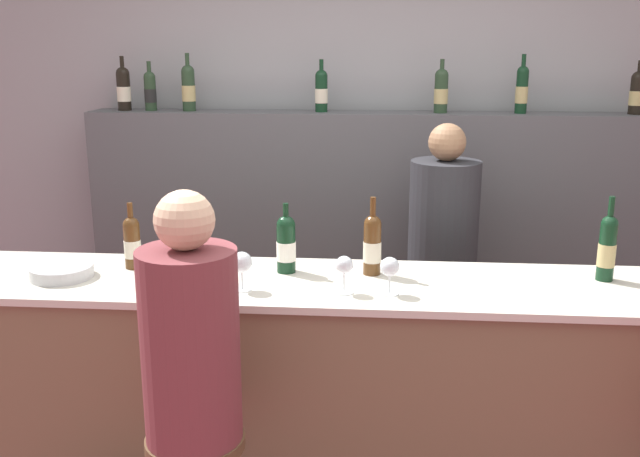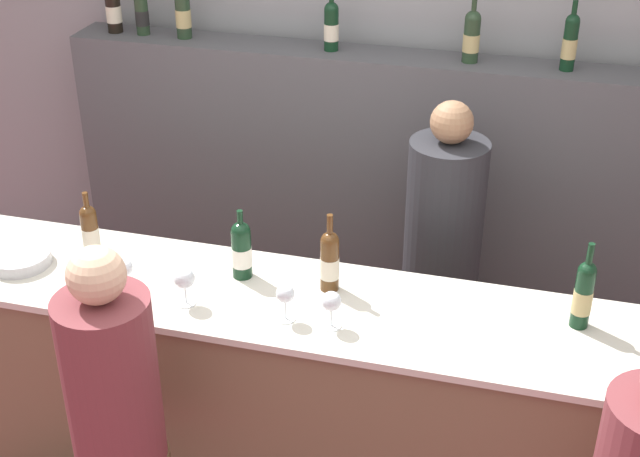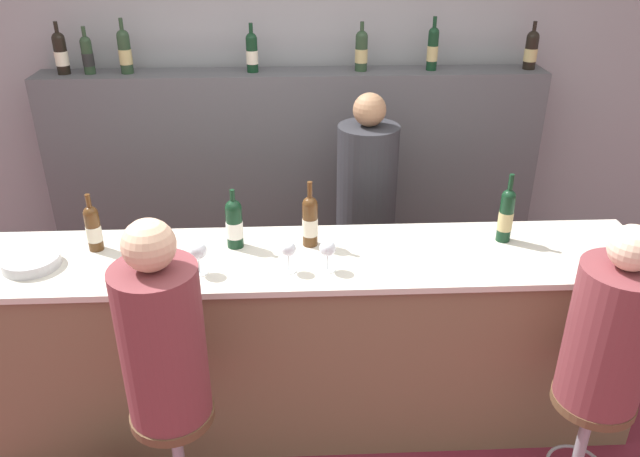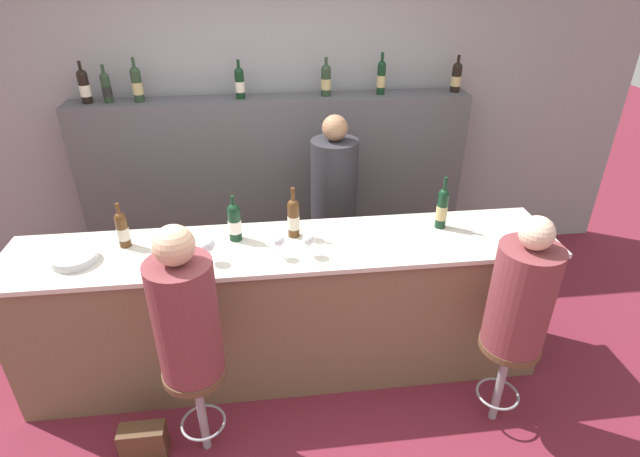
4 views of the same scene
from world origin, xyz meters
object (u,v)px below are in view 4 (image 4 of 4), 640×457
wine_bottle_counter_0 (122,229)px  wine_bottle_backbar_2 (137,84)px  wine_glass_0 (163,248)px  wine_glass_3 (309,240)px  wine_bottle_counter_3 (442,208)px  wine_bottle_counter_1 (234,222)px  wine_bottle_counter_2 (293,217)px  wine_bottle_backbar_0 (84,86)px  wine_glass_2 (278,242)px  wine_bottle_backbar_4 (326,80)px  wine_glass_1 (208,246)px  bar_stool_left (198,388)px  wine_bottle_backbar_6 (456,77)px  bar_stool_right (506,360)px  guest_seated_left (185,313)px  metal_bowl (74,258)px  bartender (333,220)px  wine_bottle_backbar_3 (240,83)px  handbag (143,441)px  wine_bottle_backbar_5 (381,77)px  guest_seated_right (522,293)px

wine_bottle_counter_0 → wine_bottle_backbar_2: size_ratio=0.88×
wine_glass_0 → wine_glass_3: bearing=0.0°
wine_bottle_counter_3 → wine_bottle_backbar_2: wine_bottle_backbar_2 is taller
wine_bottle_counter_1 → wine_bottle_counter_2: 0.36m
wine_bottle_backbar_0 → wine_glass_2: (1.36, -1.47, -0.58)m
wine_bottle_backbar_0 → wine_bottle_backbar_4: (1.82, -0.00, -0.00)m
wine_glass_1 → bar_stool_left: wine_glass_1 is taller
wine_bottle_backbar_6 → wine_glass_3: bearing=-132.7°
wine_glass_2 → bar_stool_right: wine_glass_2 is taller
wine_bottle_backbar_6 → guest_seated_left: bearing=-136.3°
wine_bottle_backbar_2 → wine_bottle_backbar_6: wine_bottle_backbar_2 is taller
bar_stool_left → metal_bowl: bearing=141.1°
bar_stool_left → bartender: 1.71m
wine_bottle_counter_1 → bar_stool_right: wine_bottle_counter_1 is taller
wine_bottle_backbar_4 → wine_glass_3: bearing=-101.2°
wine_glass_1 → wine_bottle_backbar_3: bearing=82.5°
guest_seated_left → handbag: guest_seated_left is taller
handbag → metal_bowl: bearing=121.0°
wine_bottle_backbar_0 → guest_seated_left: (0.87, -1.93, -0.69)m
wine_bottle_counter_2 → wine_bottle_backbar_3: wine_bottle_backbar_3 is taller
wine_bottle_counter_1 → wine_glass_0: (-0.39, -0.25, -0.01)m
wine_bottle_backbar_5 → guest_seated_left: bearing=-125.9°
wine_bottle_backbar_0 → wine_bottle_backbar_4: size_ratio=1.05×
wine_glass_2 → guest_seated_left: guest_seated_left is taller
wine_bottle_counter_3 → bar_stool_left: size_ratio=0.56×
wine_bottle_counter_3 → wine_bottle_backbar_6: size_ratio=1.21×
wine_bottle_counter_3 → guest_seated_left: bearing=-155.5°
wine_bottle_counter_0 → wine_glass_2: (0.92, -0.25, -0.01)m
wine_bottle_counter_2 → bar_stool_right: 1.52m
bar_stool_right → guest_seated_right: 0.48m
wine_bottle_counter_0 → wine_glass_1: 0.58m
bartender → wine_bottle_backbar_0: bearing=163.8°
wine_bottle_counter_2 → wine_bottle_backbar_5: wine_bottle_backbar_5 is taller
wine_glass_0 → wine_glass_3: wine_glass_0 is taller
wine_bottle_counter_2 → handbag: wine_bottle_counter_2 is taller
wine_glass_2 → handbag: bearing=-151.3°
wine_bottle_backbar_4 → wine_glass_3: (-0.29, -1.47, -0.58)m
wine_bottle_backbar_2 → guest_seated_left: wine_bottle_backbar_2 is taller
bar_stool_left → guest_seated_left: size_ratio=0.72×
wine_glass_3 → wine_bottle_backbar_4: bearing=78.8°
metal_bowl → guest_seated_right: bearing=-12.7°
wine_bottle_backbar_5 → handbag: (-1.75, -1.93, -1.60)m
wine_glass_2 → bar_stool_left: (-0.49, -0.46, -0.62)m
wine_glass_3 → handbag: wine_glass_3 is taller
wine_bottle_counter_2 → wine_glass_2: (-0.11, -0.25, -0.02)m
wine_bottle_counter_0 → bar_stool_right: (2.21, -0.71, -0.63)m
wine_bottle_backbar_4 → guest_seated_left: 2.26m
wine_bottle_counter_1 → bartender: size_ratio=0.19×
wine_glass_1 → guest_seated_right: guest_seated_right is taller
wine_bottle_counter_0 → wine_bottle_backbar_4: bearing=41.3°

